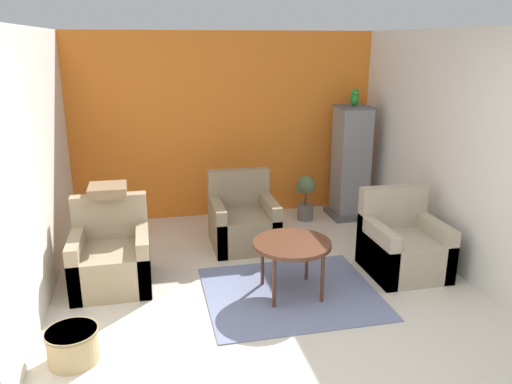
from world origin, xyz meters
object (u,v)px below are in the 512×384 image
Objects in this scene: armchair_left at (112,259)px; potted_plant at (306,194)px; parrot at (354,98)px; coffee_table at (292,247)px; birdcage at (351,164)px; armchair_middle at (243,223)px; armchair_right at (403,247)px; wicker_basket at (73,345)px.

potted_plant is (2.48, 1.40, 0.08)m from armchair_left.
parrot is at bearing 1.31° from potted_plant.
coffee_table is 1.80m from armchair_left.
birdcage reaches higher than coffee_table.
armchair_left is 1.65m from armchair_middle.
coffee_table is at bearing -80.62° from armchair_middle.
potted_plant is at bearing 105.84° from armchair_right.
parrot reaches higher than coffee_table.
armchair_right is 1.00× the size of armchair_middle.
birdcage reaches higher than potted_plant.
armchair_left reaches higher than potted_plant.
parrot is at bearing 85.52° from armchair_right.
potted_plant reaches higher than coffee_table.
armchair_right reaches higher than coffee_table.
birdcage is 6.65× the size of parrot.
potted_plant is (1.00, 0.68, 0.08)m from armchair_middle.
coffee_table is 1.32m from armchair_right.
parrot is at bearing 22.84° from armchair_middle.
armchair_left is (-1.69, 0.58, -0.21)m from coffee_table.
wicker_basket is (-3.35, -2.65, -0.60)m from birdcage.
parrot is (0.00, 0.00, 0.89)m from birdcage.
parrot is at bearing 54.44° from coffee_table.
parrot reaches higher than armchair_right.
wicker_basket is (-3.35, -2.66, -1.49)m from parrot.
parrot is 1.43m from potted_plant.
parrot reaches higher than armchair_middle.
potted_plant is 1.54× the size of wicker_basket.
armchair_left is 2.85m from potted_plant.
wicker_basket is at bearing -141.62° from parrot.
armchair_left is 3.74× the size of parrot.
birdcage is (1.64, 0.69, 0.47)m from armchair_middle.
birdcage is (3.12, 1.41, 0.47)m from armchair_left.
potted_plant is at bearing 44.21° from wicker_basket.
coffee_table is 1.21× the size of potted_plant.
armchair_left and armchair_right have the same top height.
birdcage is at bearing 22.79° from armchair_middle.
birdcage is at bearing 38.36° from wicker_basket.
coffee_table is at bearing -125.56° from parrot.
armchair_middle is at bearing -157.21° from birdcage.
armchair_right is at bearing -35.81° from armchair_middle.
armchair_middle is (1.48, 0.72, 0.00)m from armchair_left.
armchair_left reaches higher than wicker_basket.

